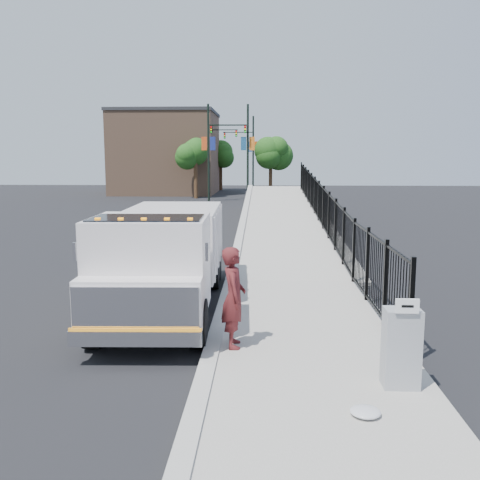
{
  "coord_description": "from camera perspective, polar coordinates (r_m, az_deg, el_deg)",
  "views": [
    {
      "loc": [
        0.94,
        -11.19,
        3.67
      ],
      "look_at": [
        0.37,
        2.0,
        1.62
      ],
      "focal_mm": 40.0,
      "sensor_mm": 36.0,
      "label": 1
    }
  ],
  "objects": [
    {
      "name": "tree_0",
      "position": [
        48.56,
        -4.77,
        9.09
      ],
      "size": [
        2.44,
        2.44,
        5.22
      ],
      "color": "#382314",
      "rests_on": "ground"
    },
    {
      "name": "ramp",
      "position": [
        27.46,
        4.94,
        1.1
      ],
      "size": [
        3.95,
        24.06,
        3.19
      ],
      "primitive_type": "cube",
      "rotation": [
        0.06,
        0.0,
        0.0
      ],
      "color": "#9E998E",
      "rests_on": "ground"
    },
    {
      "name": "ground",
      "position": [
        11.81,
        -2.24,
        -9.3
      ],
      "size": [
        120.0,
        120.0,
        0.0
      ],
      "primitive_type": "plane",
      "color": "black",
      "rests_on": "ground"
    },
    {
      "name": "light_pole_3",
      "position": [
        57.77,
        1.1,
        9.49
      ],
      "size": [
        3.78,
        0.22,
        8.0
      ],
      "color": "black",
      "rests_on": "ground"
    },
    {
      "name": "tree_1",
      "position": [
        52.75,
        3.3,
        9.09
      ],
      "size": [
        2.62,
        2.62,
        5.31
      ],
      "color": "#382314",
      "rests_on": "ground"
    },
    {
      "name": "building",
      "position": [
        56.08,
        -7.82,
        9.06
      ],
      "size": [
        10.0,
        10.0,
        8.0
      ],
      "primitive_type": "cube",
      "color": "#8C664C",
      "rests_on": "ground"
    },
    {
      "name": "iron_fence",
      "position": [
        23.5,
        8.85,
        1.93
      ],
      "size": [
        0.1,
        28.0,
        1.8
      ],
      "primitive_type": "cube",
      "color": "black",
      "rests_on": "ground"
    },
    {
      "name": "debris",
      "position": [
        7.99,
        13.22,
        -17.39
      ],
      "size": [
        0.43,
        0.43,
        0.11
      ],
      "primitive_type": "ellipsoid",
      "color": "silver",
      "rests_on": "sidewalk"
    },
    {
      "name": "sidewalk",
      "position": [
        9.92,
        8.2,
        -12.62
      ],
      "size": [
        3.55,
        12.0,
        0.12
      ],
      "primitive_type": "cube",
      "color": "#9E998E",
      "rests_on": "ground"
    },
    {
      "name": "worker",
      "position": [
        10.07,
        -0.69,
        -6.12
      ],
      "size": [
        0.53,
        0.74,
        1.91
      ],
      "primitive_type": "imported",
      "rotation": [
        0.0,
        0.0,
        1.67
      ],
      "color": "#571A1C",
      "rests_on": "sidewalk"
    },
    {
      "name": "utility_cabinet",
      "position": [
        8.81,
        16.82,
        -10.97
      ],
      "size": [
        0.55,
        0.4,
        1.25
      ],
      "primitive_type": "cube",
      "color": "gray",
      "rests_on": "sidewalk"
    },
    {
      "name": "arrow_sign",
      "position": [
        8.39,
        17.42,
        -6.73
      ],
      "size": [
        0.35,
        0.04,
        0.22
      ],
      "primitive_type": "cube",
      "color": "white",
      "rests_on": "utility_cabinet"
    },
    {
      "name": "tree_2",
      "position": [
        60.66,
        -2.07,
        9.07
      ],
      "size": [
        2.73,
        2.73,
        5.37
      ],
      "color": "#382314",
      "rests_on": "ground"
    },
    {
      "name": "curb",
      "position": [
        9.91,
        -3.22,
        -12.44
      ],
      "size": [
        0.3,
        12.0,
        0.16
      ],
      "primitive_type": "cube",
      "color": "#ADAAA3",
      "rests_on": "ground"
    },
    {
      "name": "truck",
      "position": [
        12.84,
        -8.05,
        -1.33
      ],
      "size": [
        2.65,
        7.48,
        2.54
      ],
      "rotation": [
        0.0,
        0.0,
        0.03
      ],
      "color": "black",
      "rests_on": "ground"
    },
    {
      "name": "light_pole_2",
      "position": [
        52.78,
        -3.41,
        9.55
      ],
      "size": [
        3.77,
        0.22,
        8.0
      ],
      "color": "black",
      "rests_on": "ground"
    },
    {
      "name": "light_pole_1",
      "position": [
        45.04,
        0.44,
        9.69
      ],
      "size": [
        3.78,
        0.22,
        8.0
      ],
      "color": "black",
      "rests_on": "ground"
    },
    {
      "name": "light_pole_0",
      "position": [
        44.83,
        -2.99,
        9.68
      ],
      "size": [
        3.78,
        0.22,
        8.0
      ],
      "color": "black",
      "rests_on": "ground"
    }
  ]
}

